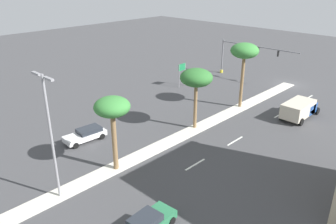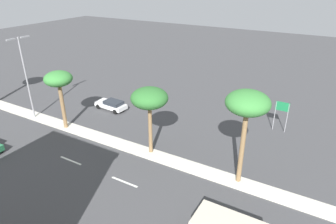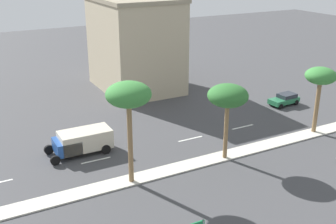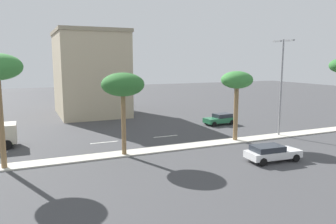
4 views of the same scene
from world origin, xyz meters
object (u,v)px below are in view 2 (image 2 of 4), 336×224
Objects in this scene: directional_road_sign at (282,110)px; sedan_white_near at (112,105)px; palm_tree_leading at (248,105)px; street_lamp_center at (25,72)px; palm_tree_mid at (149,99)px; palm_tree_left at (58,80)px.

sedan_white_near is (-5.09, 21.07, -1.94)m from directional_road_sign.
palm_tree_leading is 1.86× the size of sedan_white_near.
palm_tree_mid is at bearing -88.24° from street_lamp_center.
directional_road_sign is 0.36× the size of street_lamp_center.
directional_road_sign is 0.52× the size of palm_tree_mid.
palm_tree_leading reaches higher than sedan_white_near.
palm_tree_mid is at bearing -121.36° from sedan_white_near.
palm_tree_left reaches higher than directional_road_sign.
palm_tree_mid reaches higher than directional_road_sign.
street_lamp_center is at bearing 90.20° from palm_tree_left.
palm_tree_leading is 1.22× the size of palm_tree_left.
palm_tree_leading is at bearing -90.64° from palm_tree_mid.
palm_tree_leading is 9.45m from palm_tree_mid.
palm_tree_mid is at bearing -87.49° from palm_tree_left.
directional_road_sign is at bearing -5.94° from palm_tree_leading.
palm_tree_mid is 17.58m from street_lamp_center.
street_lamp_center is (-0.43, 26.90, -1.43)m from palm_tree_leading.
sedan_white_near is at bearing -10.79° from palm_tree_left.
palm_tree_mid is at bearing 89.36° from palm_tree_leading.
palm_tree_left is 1.52× the size of sedan_white_near.
palm_tree_mid is at bearing 137.52° from directional_road_sign.
palm_tree_leading is at bearing -108.18° from sedan_white_near.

